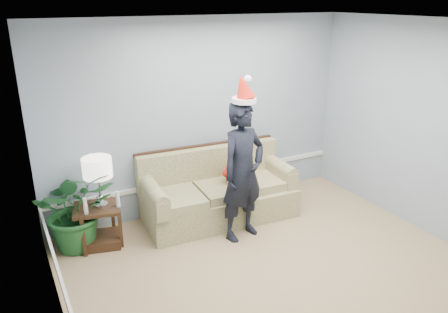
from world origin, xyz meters
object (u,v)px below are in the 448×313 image
(sofa, at_px, (218,194))
(side_table, at_px, (99,230))
(table_lamp, at_px, (97,170))
(man, at_px, (243,172))
(teddy_bear, at_px, (237,171))
(houseplant, at_px, (76,209))

(sofa, relative_size, side_table, 3.32)
(side_table, distance_m, table_lamp, 0.80)
(sofa, height_order, side_table, sofa)
(man, relative_size, teddy_bear, 3.79)
(sofa, bearing_deg, teddy_bear, -23.44)
(sofa, distance_m, man, 0.83)
(man, bearing_deg, side_table, 146.33)
(sofa, xyz_separation_m, man, (0.03, -0.62, 0.54))
(teddy_bear, bearing_deg, sofa, 174.10)
(table_lamp, distance_m, houseplant, 0.57)
(side_table, bearing_deg, teddy_bear, -4.00)
(sofa, relative_size, man, 1.20)
(teddy_bear, bearing_deg, side_table, -162.64)
(table_lamp, distance_m, teddy_bear, 1.86)
(table_lamp, xyz_separation_m, teddy_bear, (1.82, -0.13, -0.33))
(table_lamp, xyz_separation_m, man, (1.62, -0.63, -0.12))
(man, bearing_deg, teddy_bear, 55.26)
(sofa, height_order, teddy_bear, sofa)
(man, xyz_separation_m, teddy_bear, (0.20, 0.50, -0.21))
(side_table, bearing_deg, houseplant, 159.43)
(side_table, relative_size, houseplant, 0.62)
(sofa, distance_m, side_table, 1.65)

